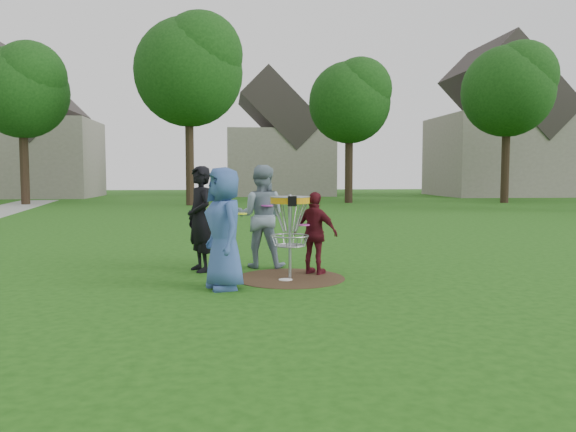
{
  "coord_description": "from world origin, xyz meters",
  "views": [
    {
      "loc": [
        -1.01,
        -9.02,
        1.72
      ],
      "look_at": [
        0.0,
        0.3,
        1.0
      ],
      "focal_mm": 35.0,
      "sensor_mm": 36.0,
      "label": 1
    }
  ],
  "objects": [
    {
      "name": "disc_golf_basket",
      "position": [
        0.0,
        -0.0,
        1.02
      ],
      "size": [
        0.66,
        0.67,
        1.38
      ],
      "color": "#9EA0A5",
      "rests_on": "ground"
    },
    {
      "name": "tree_row",
      "position": [
        0.44,
        20.67,
        6.21
      ],
      "size": [
        51.2,
        17.42,
        9.9
      ],
      "color": "#38281C",
      "rests_on": "ground"
    },
    {
      "name": "held_discs",
      "position": [
        -0.54,
        0.29,
        1.06
      ],
      "size": [
        1.7,
        1.67,
        0.3
      ],
      "color": "#DFF21A",
      "rests_on": "ground"
    },
    {
      "name": "player_grey",
      "position": [
        -0.4,
        1.14,
        0.93
      ],
      "size": [
        1.03,
        0.87,
        1.87
      ],
      "primitive_type": "imported",
      "rotation": [
        0.0,
        0.0,
        2.94
      ],
      "color": "gray",
      "rests_on": "ground"
    },
    {
      "name": "dirt_patch",
      "position": [
        0.0,
        0.0,
        0.0
      ],
      "size": [
        1.8,
        1.8,
        0.01
      ],
      "primitive_type": "cylinder",
      "color": "#47331E",
      "rests_on": "ground"
    },
    {
      "name": "player_blue",
      "position": [
        -1.06,
        -0.73,
        0.9
      ],
      "size": [
        0.84,
        1.02,
        1.81
      ],
      "primitive_type": "imported",
      "rotation": [
        0.0,
        0.0,
        -1.23
      ],
      "color": "#355291",
      "rests_on": "ground"
    },
    {
      "name": "player_black",
      "position": [
        -1.49,
        0.82,
        0.92
      ],
      "size": [
        0.68,
        0.8,
        1.84
      ],
      "primitive_type": "imported",
      "rotation": [
        0.0,
        0.0,
        -1.14
      ],
      "color": "black",
      "rests_on": "ground"
    },
    {
      "name": "player_maroon",
      "position": [
        0.47,
        0.32,
        0.7
      ],
      "size": [
        0.86,
        0.77,
        1.4
      ],
      "primitive_type": "imported",
      "rotation": [
        0.0,
        0.0,
        2.49
      ],
      "color": "#57131D",
      "rests_on": "ground"
    },
    {
      "name": "ground",
      "position": [
        0.0,
        0.0,
        0.0
      ],
      "size": [
        100.0,
        100.0,
        0.0
      ],
      "primitive_type": "plane",
      "color": "#19470F",
      "rests_on": "ground"
    },
    {
      "name": "disc_on_grass",
      "position": [
        -0.09,
        -0.18,
        0.01
      ],
      "size": [
        0.22,
        0.22,
        0.02
      ],
      "primitive_type": "cylinder",
      "color": "white",
      "rests_on": "ground"
    },
    {
      "name": "house_row",
      "position": [
        4.78,
        33.07,
        4.14
      ],
      "size": [
        44.5,
        10.65,
        11.62
      ],
      "color": "gray",
      "rests_on": "ground"
    }
  ]
}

